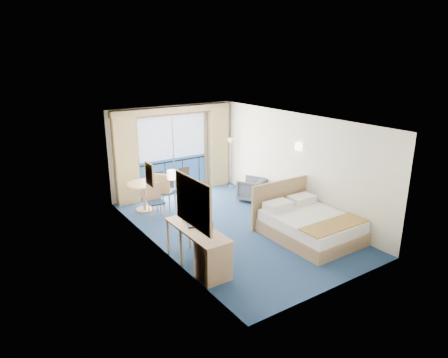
# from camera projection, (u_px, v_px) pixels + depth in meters

# --- Properties ---
(floor) EXTENTS (6.50, 6.50, 0.00)m
(floor) POSITION_uv_depth(u_px,v_px,m) (233.00, 227.00, 9.99)
(floor) COLOR navy
(floor) RESTS_ON ground
(room_walls) EXTENTS (4.04, 6.54, 2.72)m
(room_walls) POSITION_uv_depth(u_px,v_px,m) (234.00, 158.00, 9.45)
(room_walls) COLOR beige
(room_walls) RESTS_ON ground
(balcony_door) EXTENTS (2.36, 0.03, 2.52)m
(balcony_door) POSITION_uv_depth(u_px,v_px,m) (173.00, 157.00, 12.19)
(balcony_door) COLOR navy
(balcony_door) RESTS_ON room_walls
(curtain_left) EXTENTS (0.65, 0.22, 2.55)m
(curtain_left) POSITION_uv_depth(u_px,v_px,m) (126.00, 161.00, 11.21)
(curtain_left) COLOR tan
(curtain_left) RESTS_ON room_walls
(curtain_right) EXTENTS (0.65, 0.22, 2.55)m
(curtain_right) POSITION_uv_depth(u_px,v_px,m) (218.00, 147.00, 12.86)
(curtain_right) COLOR tan
(curtain_right) RESTS_ON room_walls
(pelmet) EXTENTS (3.80, 0.25, 0.18)m
(pelmet) POSITION_uv_depth(u_px,v_px,m) (173.00, 110.00, 11.67)
(pelmet) COLOR tan
(pelmet) RESTS_ON room_walls
(mirror) EXTENTS (0.05, 1.25, 0.95)m
(mirror) POSITION_uv_depth(u_px,v_px,m) (193.00, 203.00, 7.29)
(mirror) COLOR tan
(mirror) RESTS_ON room_walls
(wall_print) EXTENTS (0.04, 0.42, 0.52)m
(wall_print) POSITION_uv_depth(u_px,v_px,m) (149.00, 174.00, 8.82)
(wall_print) COLOR tan
(wall_print) RESTS_ON room_walls
(sconce_left) EXTENTS (0.18, 0.18, 0.18)m
(sconce_left) POSITION_uv_depth(u_px,v_px,m) (172.00, 175.00, 7.93)
(sconce_left) COLOR #FFDDB2
(sconce_left) RESTS_ON room_walls
(sconce_right) EXTENTS (0.18, 0.18, 0.18)m
(sconce_right) POSITION_uv_depth(u_px,v_px,m) (298.00, 147.00, 10.34)
(sconce_right) COLOR #FFDDB2
(sconce_right) RESTS_ON room_walls
(bed) EXTENTS (1.81, 2.15, 1.14)m
(bed) POSITION_uv_depth(u_px,v_px,m) (308.00, 224.00, 9.37)
(bed) COLOR tan
(bed) RESTS_ON ground
(nightstand) EXTENTS (0.43, 0.41, 0.56)m
(nightstand) POSITION_uv_depth(u_px,v_px,m) (286.00, 202.00, 10.87)
(nightstand) COLOR tan
(nightstand) RESTS_ON ground
(phone) EXTENTS (0.21, 0.17, 0.08)m
(phone) POSITION_uv_depth(u_px,v_px,m) (289.00, 191.00, 10.76)
(phone) COLOR white
(phone) RESTS_ON nightstand
(armchair) EXTENTS (0.98, 0.99, 0.67)m
(armchair) POSITION_uv_depth(u_px,v_px,m) (252.00, 189.00, 11.75)
(armchair) COLOR #3F424C
(armchair) RESTS_ON ground
(floor_lamp) EXTENTS (0.22, 0.22, 1.60)m
(floor_lamp) POSITION_uv_depth(u_px,v_px,m) (230.00, 151.00, 12.65)
(floor_lamp) COLOR silver
(floor_lamp) RESTS_ON ground
(desk) EXTENTS (0.60, 1.73, 0.81)m
(desk) POSITION_uv_depth(u_px,v_px,m) (210.00, 255.00, 7.68)
(desk) COLOR tan
(desk) RESTS_ON ground
(desk_chair) EXTENTS (0.53, 0.53, 0.98)m
(desk_chair) POSITION_uv_depth(u_px,v_px,m) (209.00, 236.00, 8.25)
(desk_chair) COLOR #1E2C46
(desk_chair) RESTS_ON ground
(folder) EXTENTS (0.41, 0.36, 0.03)m
(folder) POSITION_uv_depth(u_px,v_px,m) (196.00, 224.00, 8.11)
(folder) COLOR black
(folder) RESTS_ON desk
(desk_lamp) EXTENTS (0.13, 0.13, 0.48)m
(desk_lamp) POSITION_uv_depth(u_px,v_px,m) (184.00, 205.00, 8.24)
(desk_lamp) COLOR silver
(desk_lamp) RESTS_ON desk
(round_table) EXTENTS (0.87, 0.87, 0.79)m
(round_table) POSITION_uv_depth(u_px,v_px,m) (144.00, 190.00, 10.91)
(round_table) COLOR tan
(round_table) RESTS_ON ground
(table_chair_a) EXTENTS (0.65, 0.65, 1.06)m
(table_chair_a) POSITION_uv_depth(u_px,v_px,m) (164.00, 189.00, 10.94)
(table_chair_a) COLOR #1E2C46
(table_chair_a) RESTS_ON ground
(table_chair_b) EXTENTS (0.43, 0.44, 0.91)m
(table_chair_b) POSITION_uv_depth(u_px,v_px,m) (155.00, 199.00, 10.47)
(table_chair_b) COLOR #1E2C46
(table_chair_b) RESTS_ON ground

